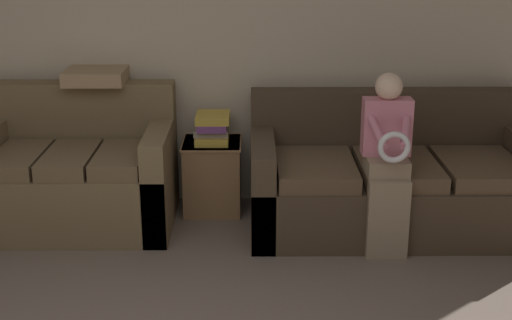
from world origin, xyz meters
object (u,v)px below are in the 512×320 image
(book_stack, at_px, (212,128))
(throw_pillow, at_px, (97,75))
(side_shelf, at_px, (212,175))
(couch_main, at_px, (392,182))
(child_left_seated, at_px, (387,157))
(couch_side, at_px, (77,177))

(book_stack, xyz_separation_m, throw_pillow, (-0.84, 0.08, 0.38))
(side_shelf, xyz_separation_m, throw_pillow, (-0.83, 0.08, 0.74))
(couch_main, relative_size, throw_pillow, 4.70)
(child_left_seated, height_order, throw_pillow, child_left_seated)
(child_left_seated, xyz_separation_m, book_stack, (-1.16, 0.69, 0.00))
(couch_side, bearing_deg, child_left_seated, -12.33)
(couch_main, height_order, throw_pillow, throw_pillow)
(couch_main, distance_m, side_shelf, 1.32)
(couch_side, relative_size, child_left_seated, 1.17)
(child_left_seated, height_order, book_stack, child_left_seated)
(couch_side, bearing_deg, throw_pillow, 67.22)
(couch_side, height_order, throw_pillow, throw_pillow)
(couch_main, xyz_separation_m, side_shelf, (-1.29, 0.28, -0.04))
(book_stack, bearing_deg, couch_side, -166.90)
(child_left_seated, bearing_deg, throw_pillow, 158.94)
(couch_side, distance_m, book_stack, 1.03)
(child_left_seated, distance_m, throw_pillow, 2.17)
(couch_main, xyz_separation_m, throw_pillow, (-2.12, 0.36, 0.70))
(couch_side, xyz_separation_m, child_left_seated, (2.12, -0.46, 0.29))
(child_left_seated, bearing_deg, couch_side, 167.67)
(couch_main, bearing_deg, book_stack, 167.92)
(couch_main, distance_m, book_stack, 1.36)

